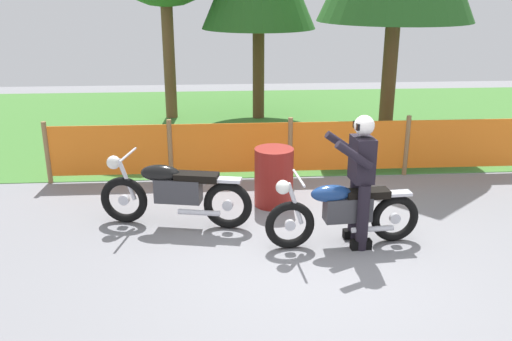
% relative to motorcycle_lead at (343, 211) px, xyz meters
% --- Properties ---
extents(ground, '(24.00, 24.00, 0.02)m').
position_rel_motorcycle_lead_xyz_m(ground, '(-0.34, -0.34, -0.47)').
color(ground, gray).
extents(grass_verge, '(24.00, 7.85, 0.01)m').
position_rel_motorcycle_lead_xyz_m(grass_verge, '(-0.34, 6.52, -0.46)').
color(grass_verge, '#427A33').
rests_on(grass_verge, ground).
extents(barrier_fence, '(8.13, 0.08, 1.05)m').
position_rel_motorcycle_lead_xyz_m(barrier_fence, '(-0.34, 2.59, 0.08)').
color(barrier_fence, olive).
rests_on(barrier_fence, ground).
extents(motorcycle_lead, '(2.01, 0.59, 0.95)m').
position_rel_motorcycle_lead_xyz_m(motorcycle_lead, '(0.00, 0.00, 0.00)').
color(motorcycle_lead, black).
rests_on(motorcycle_lead, ground).
extents(motorcycle_trailing, '(2.11, 0.74, 1.01)m').
position_rel_motorcycle_lead_xyz_m(motorcycle_trailing, '(-2.17, 0.75, 0.03)').
color(motorcycle_trailing, black).
rests_on(motorcycle_trailing, ground).
extents(rider_lead, '(0.59, 0.58, 1.69)m').
position_rel_motorcycle_lead_xyz_m(rider_lead, '(0.19, 0.02, 0.46)').
color(rider_lead, black).
rests_on(rider_lead, ground).
extents(oil_drum, '(0.58, 0.58, 0.88)m').
position_rel_motorcycle_lead_xyz_m(oil_drum, '(-0.73, 1.40, -0.02)').
color(oil_drum, maroon).
rests_on(oil_drum, ground).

